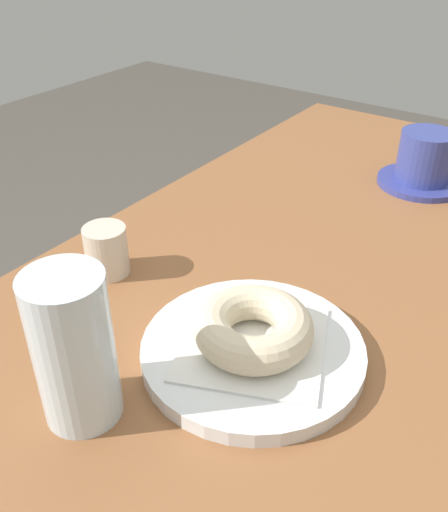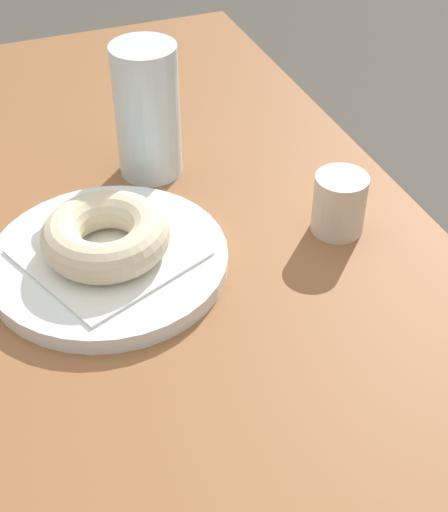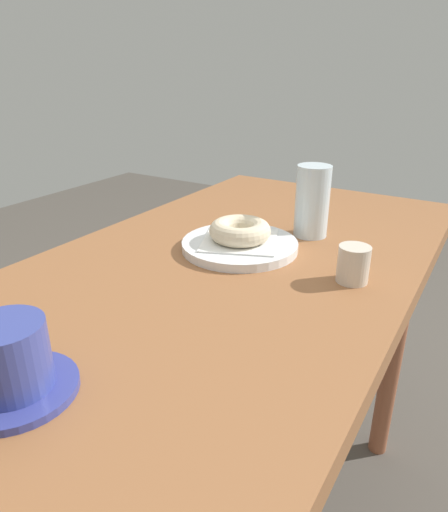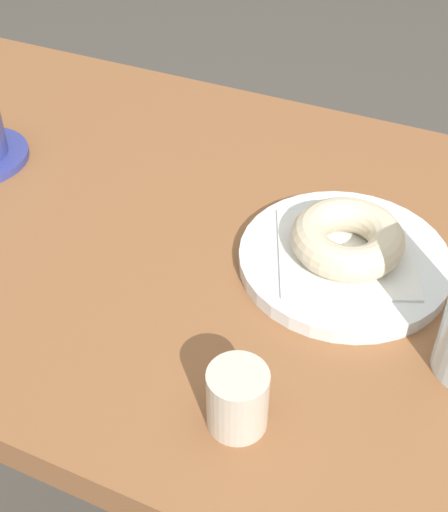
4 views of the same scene
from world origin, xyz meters
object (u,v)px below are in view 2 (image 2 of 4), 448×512
object	(u,v)px
plate_sugar_ring	(109,261)
sugar_jar	(339,204)
water_glass	(147,111)
donut_sugar_ring	(106,235)

from	to	relation	value
plate_sugar_ring	sugar_jar	world-z (taller)	sugar_jar
plate_sugar_ring	water_glass	bearing A→B (deg)	149.47
plate_sugar_ring	sugar_jar	size ratio (longest dim) A/B	3.62
water_glass	sugar_jar	bearing A→B (deg)	39.62
donut_sugar_ring	water_glass	size ratio (longest dim) A/B	0.81
donut_sugar_ring	water_glass	xyz separation A→B (m)	(-0.14, 0.08, 0.03)
water_glass	sugar_jar	size ratio (longest dim) A/B	2.36
water_glass	plate_sugar_ring	bearing A→B (deg)	-30.53
donut_sugar_ring	sugar_jar	bearing A→B (deg)	83.72
plate_sugar_ring	donut_sugar_ring	xyz separation A→B (m)	(0.00, 0.00, 0.03)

